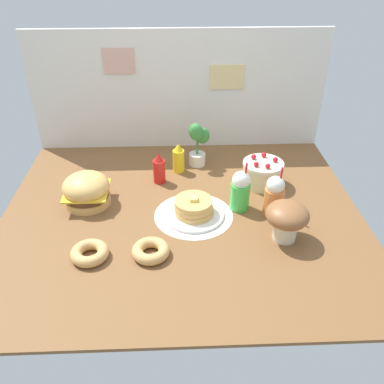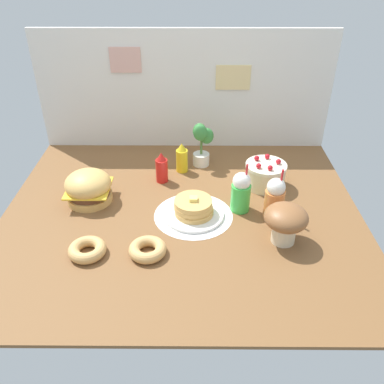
{
  "view_description": "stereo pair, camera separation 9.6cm",
  "coord_description": "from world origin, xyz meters",
  "px_view_note": "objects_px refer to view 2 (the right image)",
  "views": [
    {
      "loc": [
        -0.02,
        -2.05,
        1.5
      ],
      "look_at": [
        0.06,
        0.01,
        0.16
      ],
      "focal_mm": 37.79,
      "sensor_mm": 36.0,
      "label": 1
    },
    {
      "loc": [
        0.08,
        -2.05,
        1.5
      ],
      "look_at": [
        0.06,
        0.01,
        0.16
      ],
      "focal_mm": 37.79,
      "sensor_mm": 36.0,
      "label": 2
    }
  ],
  "objects_px": {
    "ketchup_bottle": "(162,168)",
    "mushroom_stool": "(286,220)",
    "layer_cake": "(265,175)",
    "donut_chocolate": "(148,249)",
    "pancake_stack": "(193,209)",
    "donut_pink_glaze": "(87,249)",
    "potted_plant": "(202,143)",
    "mustard_bottle": "(182,158)",
    "cream_soda_cup": "(241,192)",
    "burger": "(88,187)",
    "orange_float_cup": "(275,198)"
  },
  "relations": [
    {
      "from": "layer_cake",
      "to": "orange_float_cup",
      "type": "height_order",
      "value": "orange_float_cup"
    },
    {
      "from": "burger",
      "to": "ketchup_bottle",
      "type": "distance_m",
      "value": 0.52
    },
    {
      "from": "potted_plant",
      "to": "mushroom_stool",
      "type": "relative_size",
      "value": 1.39
    },
    {
      "from": "mustard_bottle",
      "to": "cream_soda_cup",
      "type": "height_order",
      "value": "cream_soda_cup"
    },
    {
      "from": "layer_cake",
      "to": "orange_float_cup",
      "type": "relative_size",
      "value": 0.83
    },
    {
      "from": "donut_pink_glaze",
      "to": "potted_plant",
      "type": "xyz_separation_m",
      "value": [
        0.64,
        1.01,
        0.15
      ]
    },
    {
      "from": "pancake_stack",
      "to": "mustard_bottle",
      "type": "bearing_deg",
      "value": 98.8
    },
    {
      "from": "layer_cake",
      "to": "donut_chocolate",
      "type": "xyz_separation_m",
      "value": [
        -0.74,
        -0.71,
        -0.05
      ]
    },
    {
      "from": "ketchup_bottle",
      "to": "layer_cake",
      "type": "bearing_deg",
      "value": -4.46
    },
    {
      "from": "ketchup_bottle",
      "to": "cream_soda_cup",
      "type": "height_order",
      "value": "cream_soda_cup"
    },
    {
      "from": "donut_pink_glaze",
      "to": "potted_plant",
      "type": "bearing_deg",
      "value": 57.84
    },
    {
      "from": "mushroom_stool",
      "to": "layer_cake",
      "type": "bearing_deg",
      "value": 91.96
    },
    {
      "from": "pancake_stack",
      "to": "orange_float_cup",
      "type": "height_order",
      "value": "orange_float_cup"
    },
    {
      "from": "pancake_stack",
      "to": "burger",
      "type": "bearing_deg",
      "value": 166.49
    },
    {
      "from": "ketchup_bottle",
      "to": "potted_plant",
      "type": "relative_size",
      "value": 0.66
    },
    {
      "from": "potted_plant",
      "to": "mushroom_stool",
      "type": "height_order",
      "value": "potted_plant"
    },
    {
      "from": "ketchup_bottle",
      "to": "donut_pink_glaze",
      "type": "height_order",
      "value": "ketchup_bottle"
    },
    {
      "from": "ketchup_bottle",
      "to": "mustard_bottle",
      "type": "height_order",
      "value": "same"
    },
    {
      "from": "ketchup_bottle",
      "to": "burger",
      "type": "bearing_deg",
      "value": -151.3
    },
    {
      "from": "burger",
      "to": "mushroom_stool",
      "type": "xyz_separation_m",
      "value": [
        1.19,
        -0.4,
        0.04
      ]
    },
    {
      "from": "mustard_bottle",
      "to": "cream_soda_cup",
      "type": "relative_size",
      "value": 0.67
    },
    {
      "from": "mushroom_stool",
      "to": "pancake_stack",
      "type": "bearing_deg",
      "value": 154.92
    },
    {
      "from": "ketchup_bottle",
      "to": "mushroom_stool",
      "type": "distance_m",
      "value": 0.98
    },
    {
      "from": "mustard_bottle",
      "to": "donut_pink_glaze",
      "type": "distance_m",
      "value": 1.04
    },
    {
      "from": "donut_pink_glaze",
      "to": "potted_plant",
      "type": "height_order",
      "value": "potted_plant"
    },
    {
      "from": "mustard_bottle",
      "to": "mushroom_stool",
      "type": "bearing_deg",
      "value": -53.1
    },
    {
      "from": "potted_plant",
      "to": "mushroom_stool",
      "type": "bearing_deg",
      "value": -63.1
    },
    {
      "from": "orange_float_cup",
      "to": "layer_cake",
      "type": "bearing_deg",
      "value": 90.33
    },
    {
      "from": "cream_soda_cup",
      "to": "donut_chocolate",
      "type": "xyz_separation_m",
      "value": [
        -0.54,
        -0.43,
        -0.1
      ]
    },
    {
      "from": "pancake_stack",
      "to": "donut_chocolate",
      "type": "bearing_deg",
      "value": -125.01
    },
    {
      "from": "burger",
      "to": "donut_chocolate",
      "type": "relative_size",
      "value": 1.43
    },
    {
      "from": "pancake_stack",
      "to": "mustard_bottle",
      "type": "distance_m",
      "value": 0.56
    },
    {
      "from": "pancake_stack",
      "to": "mustard_bottle",
      "type": "height_order",
      "value": "mustard_bottle"
    },
    {
      "from": "potted_plant",
      "to": "mustard_bottle",
      "type": "bearing_deg",
      "value": -146.25
    },
    {
      "from": "donut_pink_glaze",
      "to": "potted_plant",
      "type": "relative_size",
      "value": 0.61
    },
    {
      "from": "layer_cake",
      "to": "mushroom_stool",
      "type": "bearing_deg",
      "value": -88.04
    },
    {
      "from": "burger",
      "to": "mustard_bottle",
      "type": "xyz_separation_m",
      "value": [
        0.59,
        0.39,
        0.0
      ]
    },
    {
      "from": "layer_cake",
      "to": "donut_pink_glaze",
      "type": "relative_size",
      "value": 1.34
    },
    {
      "from": "orange_float_cup",
      "to": "pancake_stack",
      "type": "bearing_deg",
      "value": -179.55
    },
    {
      "from": "layer_cake",
      "to": "ketchup_bottle",
      "type": "relative_size",
      "value": 1.25
    },
    {
      "from": "mustard_bottle",
      "to": "donut_chocolate",
      "type": "relative_size",
      "value": 1.08
    },
    {
      "from": "pancake_stack",
      "to": "cream_soda_cup",
      "type": "height_order",
      "value": "cream_soda_cup"
    },
    {
      "from": "cream_soda_cup",
      "to": "orange_float_cup",
      "type": "relative_size",
      "value": 1.0
    },
    {
      "from": "pancake_stack",
      "to": "mushroom_stool",
      "type": "distance_m",
      "value": 0.57
    },
    {
      "from": "cream_soda_cup",
      "to": "potted_plant",
      "type": "distance_m",
      "value": 0.63
    },
    {
      "from": "ketchup_bottle",
      "to": "donut_pink_glaze",
      "type": "xyz_separation_m",
      "value": [
        -0.36,
        -0.77,
        -0.07
      ]
    },
    {
      "from": "burger",
      "to": "mustard_bottle",
      "type": "relative_size",
      "value": 1.33
    },
    {
      "from": "layer_cake",
      "to": "orange_float_cup",
      "type": "distance_m",
      "value": 0.36
    },
    {
      "from": "pancake_stack",
      "to": "layer_cake",
      "type": "relative_size",
      "value": 1.36
    },
    {
      "from": "layer_cake",
      "to": "potted_plant",
      "type": "height_order",
      "value": "potted_plant"
    }
  ]
}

